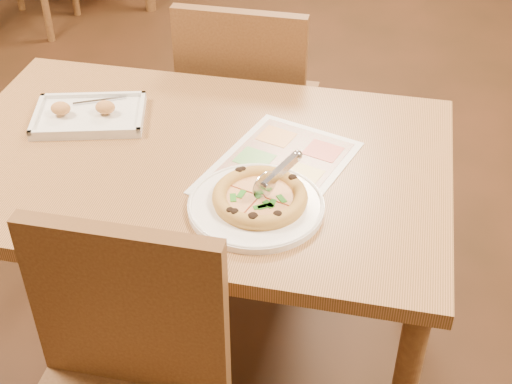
% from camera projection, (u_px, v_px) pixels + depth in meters
% --- Properties ---
extents(dining_table, '(1.30, 0.85, 0.72)m').
position_uv_depth(dining_table, '(197.00, 183.00, 1.89)').
color(dining_table, '#A56A42').
rests_on(dining_table, ground).
extents(chair_near, '(0.42, 0.42, 0.47)m').
position_uv_depth(chair_near, '(119.00, 382.00, 1.46)').
color(chair_near, brown).
rests_on(chair_near, ground).
extents(chair_far, '(0.42, 0.42, 0.47)m').
position_uv_depth(chair_far, '(247.00, 94.00, 2.39)').
color(chair_far, brown).
rests_on(chair_far, ground).
extents(plate, '(0.34, 0.34, 0.02)m').
position_uv_depth(plate, '(256.00, 206.00, 1.66)').
color(plate, white).
rests_on(plate, dining_table).
extents(pizza, '(0.22, 0.22, 0.03)m').
position_uv_depth(pizza, '(260.00, 197.00, 1.65)').
color(pizza, gold).
rests_on(pizza, plate).
extents(pizza_cutter, '(0.09, 0.12, 0.08)m').
position_uv_depth(pizza_cutter, '(276.00, 175.00, 1.63)').
color(pizza_cutter, silver).
rests_on(pizza_cutter, pizza).
extents(appetizer_tray, '(0.34, 0.28, 0.06)m').
position_uv_depth(appetizer_tray, '(89.00, 116.00, 1.97)').
color(appetizer_tray, silver).
rests_on(appetizer_tray, dining_table).
extents(menu, '(0.41, 0.48, 0.00)m').
position_uv_depth(menu, '(278.00, 167.00, 1.79)').
color(menu, silver).
rests_on(menu, dining_table).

